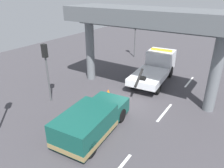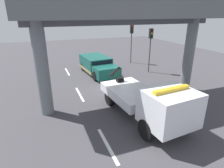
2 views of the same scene
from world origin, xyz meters
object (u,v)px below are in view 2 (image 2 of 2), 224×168
Objects in this scene: tow_truck_white at (150,101)px; traffic_light_near at (132,36)px; towed_van_green at (98,66)px; traffic_cone_orange at (130,81)px; traffic_light_far at (151,41)px.

tow_truck_white is 1.71× the size of traffic_light_near.
traffic_cone_orange is at bearing 21.30° from towed_van_green.
traffic_light_far is (4.00, -0.00, -0.06)m from traffic_light_near.
traffic_light_far is (1.40, 4.86, 2.28)m from towed_van_green.
traffic_cone_orange is (3.98, 1.55, -0.42)m from towed_van_green.
traffic_light_near reaches higher than towed_van_green.
traffic_cone_orange is at bearing -26.69° from traffic_light_near.
towed_van_green is 5.55m from traffic_light_far.
towed_van_green is at bearing -179.51° from tow_truck_white.
towed_van_green is 4.29m from traffic_cone_orange.
towed_van_green is at bearing -158.70° from traffic_cone_orange.
traffic_light_near is at bearing 118.15° from towed_van_green.
tow_truck_white is 5.58m from traffic_cone_orange.
tow_truck_white is at bearing 0.49° from towed_van_green.
traffic_light_far reaches higher than tow_truck_white.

